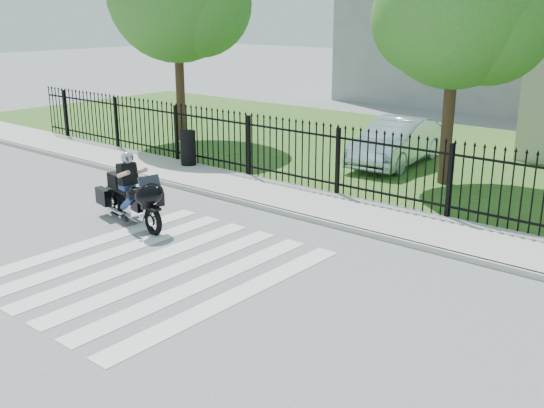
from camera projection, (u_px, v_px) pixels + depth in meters
The scene contains 10 objects.
ground at pixel (156, 267), 11.87m from camera, with size 120.00×120.00×0.00m, color slate.
crosswalk at pixel (156, 267), 11.87m from camera, with size 5.00×5.50×0.01m, color silver, non-canonical shape.
sidewalk at pixel (314, 204), 15.53m from camera, with size 40.00×2.00×0.12m, color #ADAAA3.
curb at pixel (288, 213), 14.79m from camera, with size 40.00×0.12×0.12m, color #ADAAA3.
grass_strip at pixel (440, 157), 20.69m from camera, with size 40.00×12.00×0.02m, color #29511B.
iron_fence at pixel (338, 163), 16.02m from camera, with size 26.00×0.04×1.80m.
tree_mid at pixel (457, 7), 16.20m from camera, with size 4.20×4.20×6.78m.
motorcycle_rider at pixel (131, 194), 14.13m from camera, with size 2.49×1.17×1.67m.
parked_car at pixel (397, 142), 19.49m from camera, with size 1.48×4.25×1.40m, color silver.
litter_bin at pixel (188, 148), 19.03m from camera, with size 0.46×0.46×1.03m, color black.
Camera 1 is at (8.70, -7.08, 4.61)m, focal length 42.00 mm.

